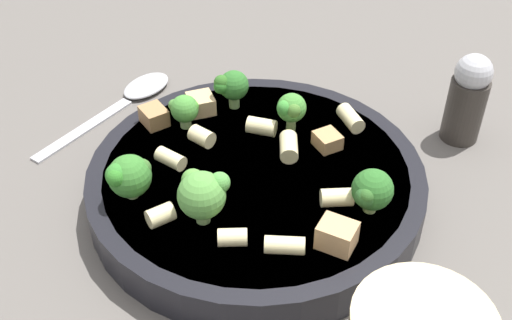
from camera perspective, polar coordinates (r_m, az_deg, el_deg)
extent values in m
plane|color=#5B5651|center=(0.56, 0.00, -3.45)|extent=(2.00, 2.00, 0.00)
cylinder|color=black|center=(0.55, 0.00, -2.17)|extent=(0.28, 0.28, 0.03)
cylinder|color=beige|center=(0.54, 0.00, -1.07)|extent=(0.25, 0.25, 0.01)
torus|color=black|center=(0.54, 0.00, -0.99)|extent=(0.28, 0.28, 0.00)
cylinder|color=#93B766|center=(0.58, 3.13, 3.34)|extent=(0.01, 0.01, 0.02)
sphere|color=#478E38|center=(0.57, 3.19, 4.66)|extent=(0.03, 0.03, 0.03)
sphere|color=#3D9136|center=(0.56, 2.57, 4.64)|extent=(0.01, 0.01, 0.01)
sphere|color=#49792F|center=(0.56, 3.36, 4.43)|extent=(0.01, 0.01, 0.01)
cylinder|color=#84AD60|center=(0.60, -2.20, 5.32)|extent=(0.01, 0.01, 0.01)
sphere|color=#2D6B28|center=(0.60, -2.24, 6.63)|extent=(0.03, 0.03, 0.03)
sphere|color=#2C6E25|center=(0.59, -3.13, 6.52)|extent=(0.01, 0.01, 0.01)
sphere|color=#2F6623|center=(0.59, -3.09, 6.89)|extent=(0.01, 0.01, 0.01)
cylinder|color=#9EC175|center=(0.52, -10.95, -2.75)|extent=(0.01, 0.01, 0.01)
sphere|color=#387A2D|center=(0.51, -11.16, -1.42)|extent=(0.03, 0.03, 0.03)
sphere|color=#34802D|center=(0.50, -12.22, -1.31)|extent=(0.02, 0.02, 0.02)
sphere|color=#3A6A2B|center=(0.51, -10.13, -0.73)|extent=(0.02, 0.02, 0.02)
sphere|color=#327F27|center=(0.50, -12.33, -1.50)|extent=(0.02, 0.02, 0.02)
cylinder|color=#84AD60|center=(0.49, -4.74, -4.78)|extent=(0.01, 0.01, 0.01)
sphere|color=#569942|center=(0.47, -4.86, -3.14)|extent=(0.04, 0.04, 0.04)
sphere|color=#529D43|center=(0.47, -3.25, -2.01)|extent=(0.02, 0.02, 0.02)
sphere|color=#57953D|center=(0.48, -5.63, -1.79)|extent=(0.02, 0.02, 0.02)
cylinder|color=#9EC175|center=(0.58, -6.27, 3.44)|extent=(0.01, 0.01, 0.01)
sphere|color=#478E38|center=(0.58, -6.36, 4.55)|extent=(0.03, 0.03, 0.03)
sphere|color=#488236|center=(0.58, -7.28, 4.87)|extent=(0.01, 0.01, 0.01)
sphere|color=#479131|center=(0.57, -5.62, 4.77)|extent=(0.01, 0.01, 0.01)
cylinder|color=#93B766|center=(0.50, 10.12, -3.94)|extent=(0.01, 0.01, 0.01)
sphere|color=#2D6B28|center=(0.49, 10.32, -2.60)|extent=(0.03, 0.03, 0.03)
sphere|color=#2B5B26|center=(0.50, 11.22, -2.27)|extent=(0.01, 0.01, 0.01)
sphere|color=#2E632A|center=(0.48, 9.72, -3.24)|extent=(0.02, 0.02, 0.02)
sphere|color=#306126|center=(0.48, 9.81, -3.17)|extent=(0.01, 0.01, 0.01)
cylinder|color=beige|center=(0.47, -2.11, -6.89)|extent=(0.02, 0.02, 0.01)
cylinder|color=beige|center=(0.55, 2.93, 1.19)|extent=(0.02, 0.03, 0.02)
cylinder|color=beige|center=(0.49, -8.49, -4.88)|extent=(0.02, 0.02, 0.01)
cylinder|color=beige|center=(0.54, -7.60, 0.11)|extent=(0.03, 0.03, 0.01)
cylinder|color=beige|center=(0.57, 0.49, 2.99)|extent=(0.03, 0.03, 0.02)
cylinder|color=beige|center=(0.50, 7.20, -3.33)|extent=(0.03, 0.02, 0.01)
cylinder|color=beige|center=(0.46, 2.14, -7.65)|extent=(0.03, 0.02, 0.01)
cylinder|color=beige|center=(0.59, 8.40, 3.69)|extent=(0.02, 0.03, 0.01)
cylinder|color=beige|center=(0.56, -4.84, 2.09)|extent=(0.02, 0.03, 0.02)
cube|color=#A87A4C|center=(0.59, -9.05, 3.87)|extent=(0.03, 0.03, 0.02)
cube|color=tan|center=(0.56, 6.36, 1.75)|extent=(0.02, 0.03, 0.01)
cube|color=tan|center=(0.47, 7.21, -6.66)|extent=(0.03, 0.03, 0.02)
cube|color=tan|center=(0.60, -4.93, 5.01)|extent=(0.03, 0.03, 0.02)
cylinder|color=#332D28|center=(0.64, 18.04, 4.26)|extent=(0.04, 0.04, 0.06)
sphere|color=#B7B7BC|center=(0.62, 18.80, 7.39)|extent=(0.03, 0.03, 0.03)
cube|color=silver|center=(0.66, -15.07, 2.76)|extent=(0.10, 0.09, 0.01)
ellipsoid|color=silver|center=(0.70, -9.73, 6.53)|extent=(0.07, 0.07, 0.01)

